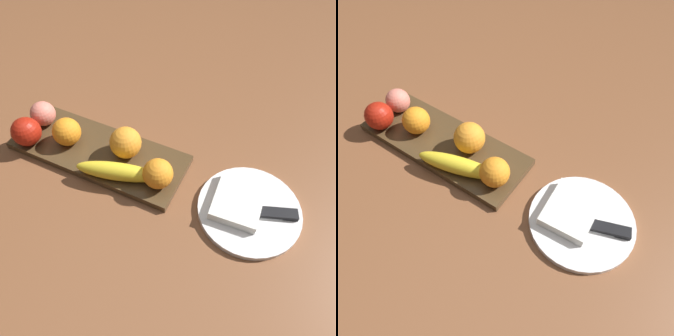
% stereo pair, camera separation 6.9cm
% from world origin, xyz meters
% --- Properties ---
extents(ground_plane, '(2.40, 2.40, 0.00)m').
position_xyz_m(ground_plane, '(0.00, 0.00, 0.00)').
color(ground_plane, brown).
extents(fruit_tray, '(0.43, 0.16, 0.02)m').
position_xyz_m(fruit_tray, '(0.00, -0.02, 0.01)').
color(fruit_tray, '#4C371F').
rests_on(fruit_tray, ground_plane).
extents(apple, '(0.07, 0.07, 0.07)m').
position_xyz_m(apple, '(0.16, 0.03, 0.05)').
color(apple, '#A61C0E').
rests_on(apple, fruit_tray).
extents(banana, '(0.20, 0.09, 0.04)m').
position_xyz_m(banana, '(-0.09, 0.03, 0.04)').
color(banana, yellow).
rests_on(banana, fruit_tray).
extents(orange_near_apple, '(0.07, 0.07, 0.07)m').
position_xyz_m(orange_near_apple, '(0.08, -0.01, 0.05)').
color(orange_near_apple, orange).
rests_on(orange_near_apple, fruit_tray).
extents(orange_near_banana, '(0.07, 0.07, 0.07)m').
position_xyz_m(orange_near_banana, '(-0.07, -0.04, 0.06)').
color(orange_near_banana, orange).
rests_on(orange_near_banana, fruit_tray).
extents(orange_center, '(0.07, 0.07, 0.07)m').
position_xyz_m(orange_center, '(-0.17, 0.01, 0.05)').
color(orange_center, orange).
rests_on(orange_center, fruit_tray).
extents(peach, '(0.06, 0.06, 0.06)m').
position_xyz_m(peach, '(0.17, -0.04, 0.05)').
color(peach, '#E47967').
rests_on(peach, fruit_tray).
extents(dinner_plate, '(0.22, 0.22, 0.01)m').
position_xyz_m(dinner_plate, '(-0.38, -0.02, 0.01)').
color(dinner_plate, white).
rests_on(dinner_plate, ground_plane).
extents(folded_napkin, '(0.11, 0.12, 0.02)m').
position_xyz_m(folded_napkin, '(-0.35, -0.02, 0.02)').
color(folded_napkin, white).
rests_on(folded_napkin, dinner_plate).
extents(knife, '(0.18, 0.08, 0.01)m').
position_xyz_m(knife, '(-0.42, -0.02, 0.02)').
color(knife, silver).
rests_on(knife, dinner_plate).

